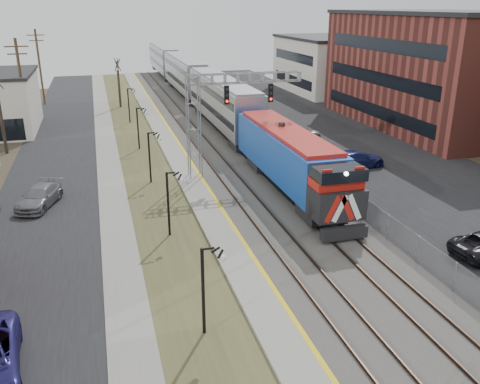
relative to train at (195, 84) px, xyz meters
name	(u,v)px	position (x,y,z in m)	size (l,w,h in m)	color
street_west	(55,165)	(-17.00, -23.60, -2.90)	(7.00, 120.00, 0.04)	black
sidewalk	(108,160)	(-12.50, -23.60, -2.88)	(2.00, 120.00, 0.08)	gray
grass_median	(142,158)	(-9.50, -23.60, -2.89)	(4.00, 120.00, 0.06)	#434625
platform	(175,154)	(-6.50, -23.60, -2.80)	(2.00, 120.00, 0.24)	gray
ballast_bed	(228,151)	(-1.50, -23.60, -2.82)	(8.00, 120.00, 0.20)	#595651
parking_lot	(344,143)	(10.50, -23.60, -2.90)	(16.00, 120.00, 0.04)	black
platform_edge	(185,152)	(-5.62, -23.60, -2.67)	(0.24, 120.00, 0.01)	gold
track_near	(207,150)	(-3.50, -23.60, -2.64)	(1.58, 120.00, 0.15)	#2D2119
track_far	(244,148)	(0.00, -23.60, -2.64)	(1.58, 120.00, 0.15)	#2D2119
train	(195,84)	(0.00, 0.00, 0.00)	(3.00, 85.85, 5.33)	#1445A5
signal_gantry	(215,108)	(-4.28, -30.61, 2.67)	(9.00, 1.07, 8.15)	gray
lampposts	(168,203)	(-9.50, -40.31, -0.92)	(0.14, 62.14, 4.00)	black
fence	(271,140)	(2.70, -23.60, -2.12)	(0.04, 120.00, 1.60)	gray
bare_trees	(40,125)	(-18.16, -19.68, -0.22)	(12.30, 42.30, 5.95)	#382D23
car_lot_d	(356,160)	(7.59, -31.47, -2.18)	(2.08, 5.13, 1.49)	navy
car_lot_e	(299,133)	(6.61, -21.24, -2.18)	(1.74, 4.33, 1.48)	slate
car_lot_f	(263,116)	(5.46, -12.65, -2.19)	(1.55, 4.45, 1.47)	#0C3E23
car_street_b	(39,197)	(-17.35, -33.50, -2.23)	(1.93, 4.74, 1.37)	slate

